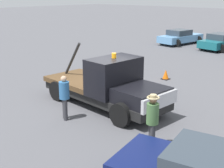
% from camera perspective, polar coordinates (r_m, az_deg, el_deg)
% --- Properties ---
extents(ground_plane, '(160.00, 160.00, 0.00)m').
position_cam_1_polar(ground_plane, '(13.32, -1.59, -3.92)').
color(ground_plane, '#545459').
extents(tow_truck, '(6.06, 2.52, 2.51)m').
position_cam_1_polar(tow_truck, '(12.77, -0.52, -0.44)').
color(tow_truck, black).
rests_on(tow_truck, ground).
extents(person_near_truck, '(0.39, 0.39, 1.75)m').
position_cam_1_polar(person_near_truck, '(9.51, 7.41, -6.03)').
color(person_near_truck, '#38383D').
rests_on(person_near_truck, ground).
extents(person_at_hood, '(0.38, 0.38, 1.70)m').
position_cam_1_polar(person_at_hood, '(11.71, -8.71, -1.92)').
color(person_at_hood, '#38383D').
rests_on(person_at_hood, ground).
extents(parked_car_skyblue, '(2.79, 4.74, 1.34)m').
position_cam_1_polar(parked_car_skyblue, '(29.60, 12.37, 8.39)').
color(parked_car_skyblue, '#669ED1').
rests_on(parked_car_skyblue, ground).
extents(parked_car_teal, '(2.80, 4.62, 1.34)m').
position_cam_1_polar(parked_car_teal, '(27.80, 19.40, 7.33)').
color(parked_car_teal, '#196670').
rests_on(parked_car_teal, ground).
extents(traffic_cone, '(0.40, 0.40, 0.55)m').
position_cam_1_polar(traffic_cone, '(17.42, 9.78, 1.67)').
color(traffic_cone, black).
rests_on(traffic_cone, ground).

